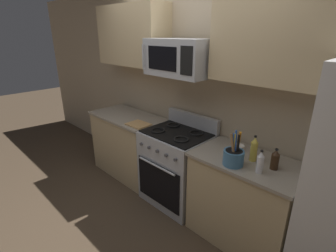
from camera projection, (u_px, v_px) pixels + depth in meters
The scene contains 14 objects.
ground_plane at pixel (135, 225), 2.79m from camera, with size 16.00×16.00×0.00m, color #473828.
wall_back at pixel (199, 95), 3.03m from camera, with size 8.00×0.10×2.60m, color tan.
counter_left at pixel (129, 145), 3.70m from camera, with size 1.14×0.62×0.91m.
range_oven at pixel (177, 166), 3.07m from camera, with size 0.76×0.66×1.09m.
counter_right at pixel (243, 200), 2.48m from camera, with size 1.02×0.62×0.91m.
microwave at pixel (180, 57), 2.63m from camera, with size 0.73×0.44×0.38m.
upper_cabinets_left at pixel (132, 36), 3.28m from camera, with size 1.13×0.34×0.75m.
upper_cabinets_right at pixel (273, 38), 2.05m from camera, with size 1.01×0.34×0.75m.
utensil_crock at pixel (234, 156), 2.20m from camera, with size 0.18×0.18×0.33m.
cutting_board at pixel (138, 124), 3.18m from camera, with size 0.28×0.23×0.02m, color tan.
bottle_vinegar at pixel (260, 162), 2.07m from camera, with size 0.06×0.06×0.21m.
bottle_soy at pixel (275, 160), 2.13m from camera, with size 0.07×0.07×0.19m.
bottle_oil at pixel (254, 149), 2.26m from camera, with size 0.06×0.06×0.25m.
prep_bowl at pixel (238, 147), 2.51m from camera, with size 0.12×0.12×0.04m.
Camera 1 is at (1.82, -1.32, 2.02)m, focal length 26.73 mm.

